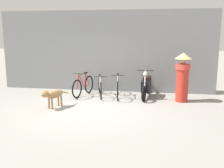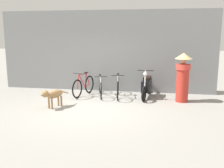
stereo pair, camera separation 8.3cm
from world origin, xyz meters
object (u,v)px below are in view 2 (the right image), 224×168
object	(u,v)px
bicycle_1	(100,87)
person_in_robes	(183,75)
stray_dog	(53,94)
bicycle_2	(118,87)
bicycle_0	(84,86)
motorcycle	(146,86)

from	to	relation	value
bicycle_1	person_in_robes	size ratio (longest dim) A/B	0.98
stray_dog	person_in_robes	xyz separation A→B (m)	(4.09, 1.52, 0.49)
bicycle_2	person_in_robes	size ratio (longest dim) A/B	1.00
bicycle_0	bicycle_2	xyz separation A→B (m)	(1.33, -0.04, 0.00)
bicycle_1	motorcycle	bearing A→B (deg)	77.23
bicycle_0	motorcycle	world-z (taller)	motorcycle
bicycle_0	bicycle_1	xyz separation A→B (m)	(0.65, 0.03, -0.03)
bicycle_1	motorcycle	distance (m)	1.73
bicycle_2	stray_dog	xyz separation A→B (m)	(-1.80, -1.80, 0.07)
bicycle_2	stray_dog	distance (m)	2.55
motorcycle	bicycle_0	bearing A→B (deg)	-82.78
bicycle_2	motorcycle	xyz separation A→B (m)	(1.05, 0.13, 0.05)
bicycle_0	bicycle_2	distance (m)	1.33
bicycle_0	person_in_robes	world-z (taller)	person_in_robes
bicycle_0	stray_dog	world-z (taller)	bicycle_0
bicycle_0	bicycle_1	distance (m)	0.65
bicycle_1	stray_dog	xyz separation A→B (m)	(-1.12, -1.87, 0.10)
bicycle_1	stray_dog	world-z (taller)	bicycle_1
bicycle_2	bicycle_0	bearing A→B (deg)	-99.69
bicycle_0	stray_dog	bearing A→B (deg)	-1.42
bicycle_1	stray_dog	bearing A→B (deg)	-45.54
bicycle_0	bicycle_2	world-z (taller)	bicycle_0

